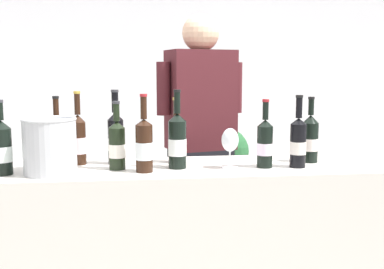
{
  "coord_description": "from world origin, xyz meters",
  "views": [
    {
      "loc": [
        -0.21,
        -2.16,
        1.41
      ],
      "look_at": [
        0.05,
        0.0,
        1.11
      ],
      "focal_mm": 44.15,
      "sensor_mm": 36.0,
      "label": 1
    }
  ],
  "objects_px": {
    "wine_bottle_3": "(298,142)",
    "person_server": "(200,161)",
    "wine_bottle_2": "(57,139)",
    "wine_bottle_7": "(78,139)",
    "wine_bottle_1": "(177,141)",
    "wine_bottle_9": "(144,145)",
    "wine_glass": "(230,142)",
    "potted_shrub": "(226,172)",
    "wine_bottle_0": "(116,137)",
    "wine_bottle_8": "(2,148)",
    "wine_bottle_5": "(265,143)",
    "wine_bottle_4": "(177,137)",
    "ice_bucket": "(50,146)",
    "wine_bottle_6": "(117,145)",
    "wine_bottle_10": "(310,139)"
  },
  "relations": [
    {
      "from": "wine_bottle_3",
      "to": "wine_bottle_4",
      "type": "xyz_separation_m",
      "value": [
        -0.55,
        0.18,
        0.0
      ]
    },
    {
      "from": "wine_bottle_5",
      "to": "person_server",
      "type": "relative_size",
      "value": 0.18
    },
    {
      "from": "wine_bottle_5",
      "to": "wine_bottle_3",
      "type": "bearing_deg",
      "value": -5.34
    },
    {
      "from": "wine_bottle_9",
      "to": "wine_bottle_2",
      "type": "bearing_deg",
      "value": 149.2
    },
    {
      "from": "wine_bottle_2",
      "to": "wine_glass",
      "type": "relative_size",
      "value": 1.75
    },
    {
      "from": "wine_bottle_7",
      "to": "wine_bottle_8",
      "type": "relative_size",
      "value": 1.08
    },
    {
      "from": "wine_bottle_9",
      "to": "potted_shrub",
      "type": "bearing_deg",
      "value": 65.55
    },
    {
      "from": "wine_bottle_1",
      "to": "potted_shrub",
      "type": "bearing_deg",
      "value": 69.99
    },
    {
      "from": "wine_bottle_4",
      "to": "potted_shrub",
      "type": "distance_m",
      "value": 1.4
    },
    {
      "from": "wine_bottle_0",
      "to": "wine_bottle_5",
      "type": "xyz_separation_m",
      "value": [
        0.69,
        -0.17,
        -0.02
      ]
    },
    {
      "from": "wine_bottle_8",
      "to": "potted_shrub",
      "type": "height_order",
      "value": "wine_bottle_8"
    },
    {
      "from": "wine_bottle_4",
      "to": "wine_bottle_2",
      "type": "bearing_deg",
      "value": 175.29
    },
    {
      "from": "wine_bottle_6",
      "to": "wine_bottle_8",
      "type": "bearing_deg",
      "value": -173.97
    },
    {
      "from": "wine_bottle_2",
      "to": "wine_bottle_10",
      "type": "bearing_deg",
      "value": -5.29
    },
    {
      "from": "wine_glass",
      "to": "potted_shrub",
      "type": "distance_m",
      "value": 1.49
    },
    {
      "from": "wine_bottle_6",
      "to": "wine_glass",
      "type": "bearing_deg",
      "value": -4.3
    },
    {
      "from": "wine_bottle_7",
      "to": "wine_bottle_5",
      "type": "bearing_deg",
      "value": -11.43
    },
    {
      "from": "wine_bottle_3",
      "to": "wine_bottle_5",
      "type": "bearing_deg",
      "value": 174.66
    },
    {
      "from": "wine_bottle_4",
      "to": "person_server",
      "type": "height_order",
      "value": "person_server"
    },
    {
      "from": "wine_glass",
      "to": "ice_bucket",
      "type": "relative_size",
      "value": 0.76
    },
    {
      "from": "wine_bottle_0",
      "to": "person_server",
      "type": "xyz_separation_m",
      "value": [
        0.48,
        0.54,
        -0.23
      ]
    },
    {
      "from": "wine_bottle_0",
      "to": "wine_bottle_10",
      "type": "xyz_separation_m",
      "value": [
        0.94,
        -0.07,
        -0.01
      ]
    },
    {
      "from": "wine_bottle_2",
      "to": "wine_bottle_7",
      "type": "bearing_deg",
      "value": -19.69
    },
    {
      "from": "wine_bottle_1",
      "to": "wine_bottle_8",
      "type": "xyz_separation_m",
      "value": [
        -0.76,
        -0.05,
        -0.01
      ]
    },
    {
      "from": "wine_bottle_0",
      "to": "wine_bottle_8",
      "type": "xyz_separation_m",
      "value": [
        -0.48,
        -0.18,
        -0.01
      ]
    },
    {
      "from": "wine_bottle_4",
      "to": "wine_bottle_6",
      "type": "bearing_deg",
      "value": -155.6
    },
    {
      "from": "wine_bottle_3",
      "to": "wine_glass",
      "type": "distance_m",
      "value": 0.32
    },
    {
      "from": "wine_bottle_8",
      "to": "wine_bottle_9",
      "type": "distance_m",
      "value": 0.61
    },
    {
      "from": "wine_bottle_4",
      "to": "wine_bottle_10",
      "type": "bearing_deg",
      "value": -5.8
    },
    {
      "from": "wine_bottle_2",
      "to": "wine_bottle_3",
      "type": "relative_size",
      "value": 0.97
    },
    {
      "from": "wine_bottle_2",
      "to": "ice_bucket",
      "type": "height_order",
      "value": "wine_bottle_2"
    },
    {
      "from": "wine_bottle_1",
      "to": "person_server",
      "type": "xyz_separation_m",
      "value": [
        0.2,
        0.68,
        -0.23
      ]
    },
    {
      "from": "wine_glass",
      "to": "wine_bottle_8",
      "type": "bearing_deg",
      "value": -179.26
    },
    {
      "from": "wine_bottle_5",
      "to": "wine_bottle_6",
      "type": "height_order",
      "value": "wine_bottle_5"
    },
    {
      "from": "wine_bottle_1",
      "to": "wine_bottle_3",
      "type": "xyz_separation_m",
      "value": [
        0.56,
        -0.05,
        -0.01
      ]
    },
    {
      "from": "wine_glass",
      "to": "ice_bucket",
      "type": "height_order",
      "value": "ice_bucket"
    },
    {
      "from": "wine_bottle_6",
      "to": "wine_bottle_1",
      "type": "bearing_deg",
      "value": -1.19
    },
    {
      "from": "wine_bottle_1",
      "to": "wine_bottle_9",
      "type": "xyz_separation_m",
      "value": [
        -0.15,
        -0.07,
        -0.01
      ]
    },
    {
      "from": "wine_bottle_1",
      "to": "wine_bottle_2",
      "type": "distance_m",
      "value": 0.59
    },
    {
      "from": "wine_bottle_10",
      "to": "potted_shrub",
      "type": "xyz_separation_m",
      "value": [
        -0.16,
        1.29,
        -0.44
      ]
    },
    {
      "from": "potted_shrub",
      "to": "wine_bottle_0",
      "type": "bearing_deg",
      "value": -122.48
    },
    {
      "from": "wine_glass",
      "to": "wine_bottle_6",
      "type": "bearing_deg",
      "value": 175.7
    },
    {
      "from": "wine_bottle_5",
      "to": "wine_glass",
      "type": "bearing_deg",
      "value": -179.46
    },
    {
      "from": "wine_bottle_8",
      "to": "wine_bottle_4",
      "type": "bearing_deg",
      "value": 13.13
    },
    {
      "from": "wine_bottle_1",
      "to": "wine_bottle_8",
      "type": "bearing_deg",
      "value": -176.56
    },
    {
      "from": "wine_bottle_3",
      "to": "person_server",
      "type": "xyz_separation_m",
      "value": [
        -0.36,
        0.72,
        -0.22
      ]
    },
    {
      "from": "wine_bottle_1",
      "to": "wine_bottle_9",
      "type": "distance_m",
      "value": 0.17
    },
    {
      "from": "wine_bottle_4",
      "to": "wine_bottle_7",
      "type": "distance_m",
      "value": 0.47
    },
    {
      "from": "wine_bottle_7",
      "to": "wine_bottle_9",
      "type": "xyz_separation_m",
      "value": [
        0.31,
        -0.21,
        -0.0
      ]
    },
    {
      "from": "wine_bottle_3",
      "to": "wine_bottle_7",
      "type": "distance_m",
      "value": 1.03
    }
  ]
}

